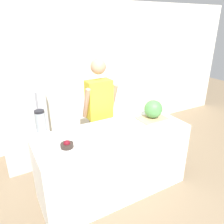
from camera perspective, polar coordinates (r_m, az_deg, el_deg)
ground_plane at (r=3.11m, az=4.07°, el=-23.27°), size 14.00×14.00×0.00m
wall_back at (r=4.17m, az=-11.47°, el=9.21°), size 8.00×0.06×2.60m
counter_island at (r=3.05m, az=0.36°, el=-12.75°), size 2.00×0.75×0.93m
refrigerator at (r=3.76m, az=-22.62°, el=-1.01°), size 0.69×0.71×1.68m
person at (r=3.41m, az=-3.33°, el=-0.27°), size 0.52×0.27×1.75m
cutting_board at (r=3.20m, az=10.37°, el=-1.62°), size 0.41×0.29×0.01m
watermelon at (r=3.17m, az=10.73°, el=0.77°), size 0.26×0.26×0.26m
bowl_cherries at (r=2.50m, az=-11.69°, el=-8.39°), size 0.15×0.15×0.09m
bowl_cream at (r=2.60m, az=-6.79°, el=-6.73°), size 0.17×0.17×0.09m
blender at (r=2.66m, az=-17.97°, el=-3.80°), size 0.15×0.15×0.38m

